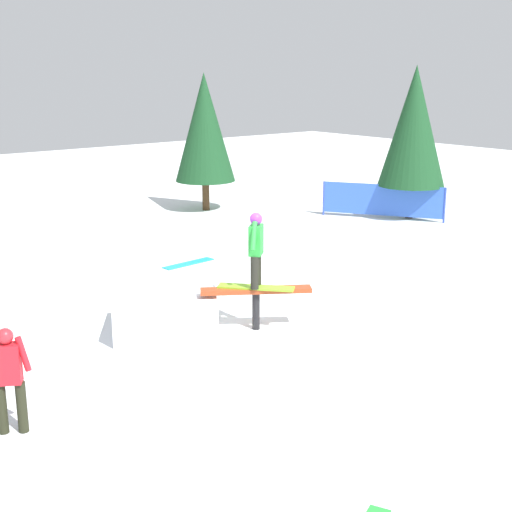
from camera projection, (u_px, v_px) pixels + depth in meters
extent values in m
plane|color=white|center=(256.00, 329.00, 13.07)|extent=(60.00, 60.00, 0.00)
cylinder|color=black|center=(256.00, 311.00, 12.98)|extent=(0.14, 0.14, 0.71)
cube|color=#A53F1E|center=(256.00, 290.00, 12.88)|extent=(1.82, 1.35, 0.08)
cube|color=white|center=(167.00, 315.00, 12.85)|extent=(2.33, 2.25, 0.63)
cube|color=#8CCE2C|center=(256.00, 287.00, 12.87)|extent=(1.12, 1.23, 0.03)
cylinder|color=#26261F|center=(255.00, 273.00, 12.66)|extent=(0.15, 0.15, 0.60)
cylinder|color=#26261F|center=(257.00, 269.00, 12.92)|extent=(0.15, 0.15, 0.60)
cube|color=green|center=(256.00, 240.00, 12.64)|extent=(0.41, 0.39, 0.54)
cylinder|color=green|center=(254.00, 236.00, 12.40)|extent=(0.29, 0.26, 0.49)
cylinder|color=green|center=(258.00, 231.00, 12.82)|extent=(0.29, 0.26, 0.49)
sphere|color=purple|center=(256.00, 219.00, 12.54)|extent=(0.22, 0.22, 0.22)
cylinder|color=#282A1A|center=(22.00, 407.00, 9.30)|extent=(0.14, 0.14, 0.70)
cylinder|color=#282A1A|center=(2.00, 408.00, 9.27)|extent=(0.14, 0.14, 0.70)
cube|color=red|center=(8.00, 364.00, 9.12)|extent=(0.38, 0.34, 0.54)
cylinder|color=red|center=(23.00, 354.00, 9.12)|extent=(0.20, 0.16, 0.48)
sphere|color=red|center=(5.00, 336.00, 9.03)|extent=(0.21, 0.21, 0.21)
cube|color=#23B5CB|center=(189.00, 263.00, 17.40)|extent=(1.43, 0.39, 0.02)
cylinder|color=blue|center=(445.00, 205.00, 21.87)|extent=(0.06, 0.06, 1.10)
cylinder|color=blue|center=(324.00, 198.00, 23.07)|extent=(0.06, 0.06, 1.10)
cube|color=blue|center=(383.00, 200.00, 22.45)|extent=(2.02, 3.25, 0.99)
cylinder|color=#4C331E|center=(410.00, 202.00, 22.61)|extent=(0.24, 0.24, 1.04)
cone|color=#194723|center=(414.00, 126.00, 22.01)|extent=(2.08, 2.08, 3.70)
cylinder|color=#4C331E|center=(206.00, 195.00, 23.90)|extent=(0.24, 0.24, 0.99)
cone|color=#194723|center=(205.00, 127.00, 23.32)|extent=(1.98, 1.98, 3.52)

